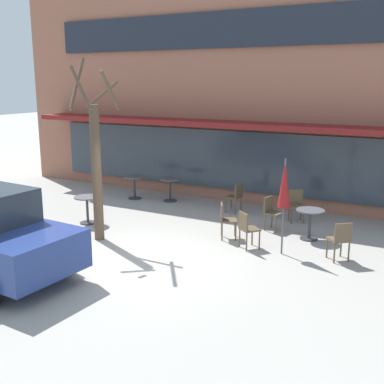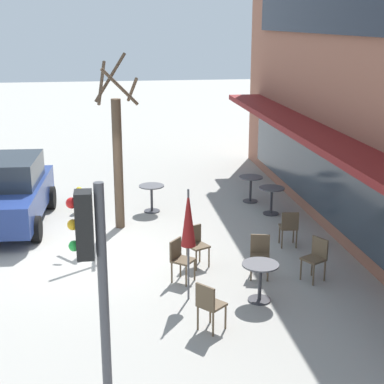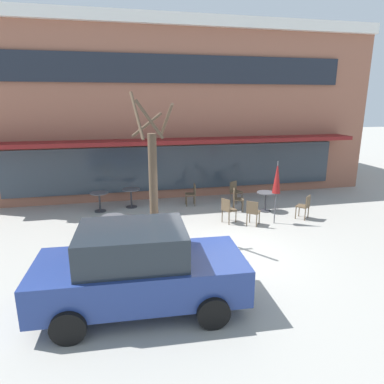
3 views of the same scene
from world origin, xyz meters
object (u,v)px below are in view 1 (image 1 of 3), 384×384
cafe_table_streetside (170,186)px  cafe_chair_2 (340,238)px  cafe_table_by_tree (87,205)px  cafe_chair_0 (247,227)px  cafe_chair_4 (296,203)px  fire_hydrant (22,228)px  cafe_chair_5 (226,218)px  cafe_table_near_wall (134,184)px  cafe_chair_3 (272,211)px  patio_umbrella_green_folded (284,184)px  cafe_chair_1 (236,196)px  cafe_table_mid_patio (310,219)px  street_tree (96,162)px

cafe_table_streetside → cafe_chair_2: 6.65m
cafe_table_streetside → cafe_table_by_tree: same height
cafe_chair_0 → cafe_chair_4: 2.79m
fire_hydrant → cafe_chair_5: bearing=32.0°
cafe_table_streetside → cafe_chair_2: size_ratio=0.85×
cafe_table_near_wall → cafe_chair_0: 5.84m
cafe_chair_2 → cafe_chair_3: bearing=145.3°
patio_umbrella_green_folded → cafe_chair_1: (-2.34, 2.71, -1.10)m
cafe_table_streetside → cafe_chair_4: 4.29m
cafe_table_mid_patio → fire_hydrant: 7.06m
street_tree → cafe_chair_4: bearing=45.5°
cafe_chair_4 → cafe_chair_1: bearing=179.9°
cafe_table_by_tree → cafe_table_streetside: bearing=77.7°
cafe_table_near_wall → fire_hydrant: bearing=-88.0°
cafe_chair_3 → cafe_chair_5: bearing=-121.9°
cafe_table_streetside → cafe_chair_1: bearing=-6.2°
cafe_table_streetside → cafe_table_by_tree: (-0.70, -3.24, 0.00)m
cafe_table_streetside → cafe_table_by_tree: size_ratio=1.00×
cafe_table_by_tree → cafe_chair_5: (3.89, 0.65, 0.01)m
cafe_table_streetside → cafe_chair_0: 4.97m
cafe_chair_2 → fire_hydrant: size_ratio=1.26×
cafe_table_mid_patio → cafe_chair_1: size_ratio=0.85×
cafe_chair_0 → cafe_chair_2: 2.10m
cafe_chair_5 → cafe_chair_3: bearing=58.1°
cafe_table_by_tree → cafe_chair_4: (4.98, 2.97, 0.01)m
cafe_chair_5 → cafe_chair_2: bearing=-4.3°
cafe_chair_0 → street_tree: size_ratio=0.20×
cafe_table_mid_patio → fire_hydrant: (-6.08, -3.59, -0.16)m
cafe_chair_0 → cafe_table_near_wall: bearing=151.9°
cafe_table_near_wall → cafe_chair_5: bearing=-27.6°
cafe_table_near_wall → cafe_chair_2: bearing=-19.2°
cafe_chair_3 → cafe_table_streetside: bearing=160.9°
cafe_table_near_wall → cafe_chair_4: size_ratio=0.85×
cafe_table_streetside → cafe_chair_0: (3.94, -3.04, 0.01)m
patio_umbrella_green_folded → cafe_chair_1: bearing=130.7°
cafe_chair_2 → cafe_chair_4: (-1.75, 2.53, 0.00)m
cafe_chair_1 → cafe_table_streetside: bearing=173.8°
cafe_chair_4 → street_tree: 5.63m
cafe_table_near_wall → patio_umbrella_green_folded: 6.67m
cafe_table_by_tree → cafe_chair_2: size_ratio=0.85×
cafe_table_by_tree → cafe_chair_3: bearing=21.9°
cafe_table_by_tree → cafe_chair_1: (3.14, 2.97, 0.01)m
cafe_table_by_tree → fire_hydrant: 2.03m
cafe_chair_4 → fire_hydrant: (-5.32, -4.96, -0.17)m
cafe_chair_0 → fire_hydrant: (-4.98, -2.20, -0.17)m
cafe_table_by_tree → cafe_chair_3: size_ratio=0.85×
cafe_table_near_wall → cafe_table_mid_patio: 6.40m
cafe_table_mid_patio → cafe_table_by_tree: bearing=-164.5°
cafe_chair_3 → patio_umbrella_green_folded: bearing=-62.9°
cafe_table_streetside → cafe_chair_4: (4.28, -0.27, 0.01)m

